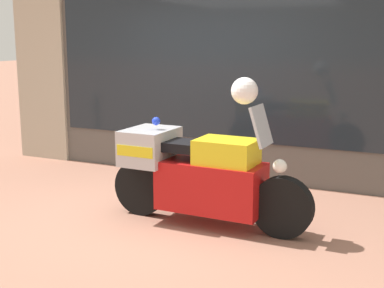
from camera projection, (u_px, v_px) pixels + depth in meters
ground_plane at (153, 215)px, 5.98m from camera, size 60.00×60.00×0.00m
shop_building at (193, 52)px, 7.59m from camera, size 6.94×0.55×3.46m
window_display at (246, 145)px, 7.53m from camera, size 5.57×0.30×1.88m
paramedic_motorcycle at (198, 173)px, 5.60m from camera, size 2.24×0.65×1.30m
white_helmet at (245, 91)px, 5.21m from camera, size 0.27×0.27×0.27m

